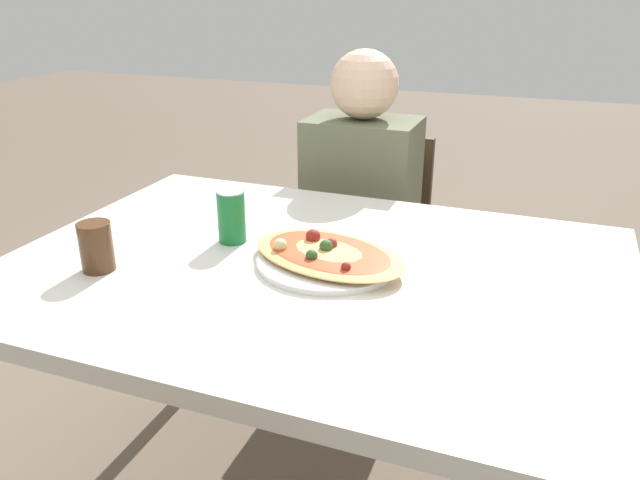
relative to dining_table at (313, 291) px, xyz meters
name	(u,v)px	position (x,y,z in m)	size (l,w,h in m)	color
dining_table	(313,291)	(0.00, 0.00, 0.00)	(1.36, 0.98, 0.76)	silver
chair_far_seated	(368,242)	(-0.11, 0.82, -0.22)	(0.40, 0.40, 0.84)	#3F2D1E
person_seated	(360,198)	(-0.11, 0.70, -0.02)	(0.35, 0.27, 1.15)	#2D2D38
pizza_main	(328,256)	(0.03, 0.02, 0.08)	(0.42, 0.34, 0.06)	white
soda_can	(231,217)	(-0.23, 0.06, 0.13)	(0.07, 0.07, 0.12)	#197233
drink_glass	(96,247)	(-0.42, -0.19, 0.12)	(0.07, 0.07, 0.11)	#4C2D19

